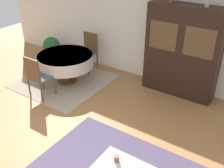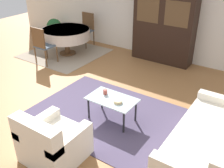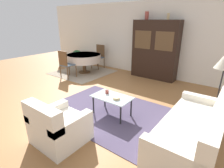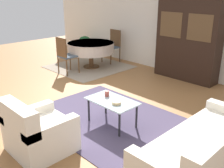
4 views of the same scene
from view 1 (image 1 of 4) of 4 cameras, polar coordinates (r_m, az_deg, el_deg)
ground_plane at (r=4.53m, az=-12.62°, el=-17.28°), size 14.00×14.00×0.00m
wall_back at (r=6.41m, az=9.85°, el=11.84°), size 10.00×0.06×2.70m
dining_rug at (r=6.83m, az=-10.29°, el=0.64°), size 2.07×2.09×0.01m
display_cabinet at (r=6.02m, az=15.03°, el=6.79°), size 1.63×0.46×2.05m
dining_table at (r=6.53m, az=-10.12°, el=5.12°), size 1.37×1.37×0.74m
dining_chair_near at (r=6.00m, az=-15.97°, el=1.82°), size 0.44×0.44×1.01m
dining_chair_far at (r=7.17m, az=-5.16°, el=7.48°), size 0.44×0.44×1.01m
cup at (r=3.86m, az=1.01°, el=-15.87°), size 0.08×0.08×0.10m
vase_short at (r=5.61m, az=20.11°, el=16.46°), size 0.09×0.09×0.19m
potted_plant at (r=8.12m, az=-12.99°, el=7.91°), size 0.50×0.50×0.66m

